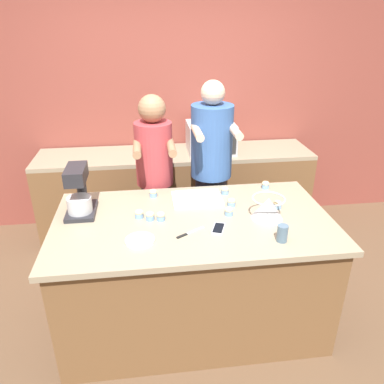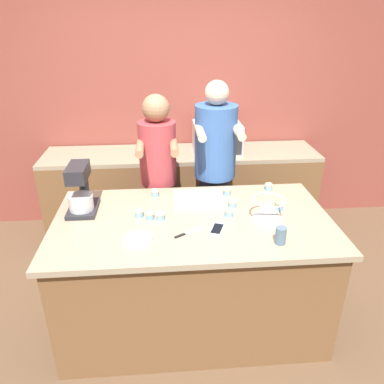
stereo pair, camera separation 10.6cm
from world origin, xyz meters
The scene contains 23 objects.
ground_plane centered at (0.00, 0.00, 0.00)m, with size 16.00×16.00×0.00m, color brown.
back_wall centered at (0.00, 1.73, 1.35)m, with size 10.00×0.06×2.70m.
island_counter centered at (0.00, 0.00, 0.45)m, with size 1.92×1.06×0.89m.
back_counter centered at (0.00, 1.38, 0.45)m, with size 2.80×0.60×0.90m.
person_left centered at (-0.23, 0.72, 0.86)m, with size 0.33×0.50×1.62m.
person_right centered at (0.25, 0.72, 0.90)m, with size 0.36×0.51×1.72m.
stand_mixer centered at (-0.78, 0.18, 1.05)m, with size 0.20×0.30×0.35m.
mixing_bowl centered at (0.51, -0.05, 0.97)m, with size 0.23×0.23×0.15m.
baking_tray centered at (0.07, 0.28, 0.91)m, with size 0.37×0.27×0.04m.
microwave_oven centered at (0.36, 1.38, 1.05)m, with size 0.47×0.40×0.29m.
cell_phone centered at (0.15, -0.16, 0.90)m, with size 0.12×0.16×0.01m.
drinking_glass centered at (0.51, -0.35, 0.95)m, with size 0.07×0.07×0.11m.
small_plate centered at (-0.37, -0.25, 0.90)m, with size 0.18×0.18×0.02m.
knife centered at (-0.05, -0.19, 0.90)m, with size 0.20×0.13×0.01m.
cupcake_0 centered at (-0.22, 0.01, 0.92)m, with size 0.06×0.06×0.06m.
cupcake_1 centered at (-0.30, 0.02, 0.92)m, with size 0.06×0.06×0.06m.
cupcake_2 centered at (0.63, 0.08, 0.92)m, with size 0.06×0.06×0.06m.
cupcake_3 centered at (0.30, 0.36, 0.92)m, with size 0.06×0.06×0.06m.
cupcake_4 centered at (0.65, 0.43, 0.92)m, with size 0.06×0.06×0.06m.
cupcake_5 centered at (0.26, 0.02, 0.92)m, with size 0.06×0.06×0.06m.
cupcake_6 centered at (-0.37, 0.06, 0.92)m, with size 0.06×0.06×0.06m.
cupcake_7 centered at (-0.26, 0.39, 0.92)m, with size 0.06×0.06×0.06m.
cupcake_8 centered at (0.31, 0.16, 0.92)m, with size 0.06×0.06×0.06m.
Camera 1 is at (-0.30, -2.25, 2.16)m, focal length 35.00 mm.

